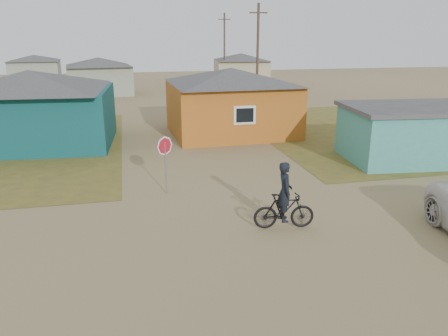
# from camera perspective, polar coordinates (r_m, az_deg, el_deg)

# --- Properties ---
(ground) EXTENTS (120.00, 120.00, 0.00)m
(ground) POSITION_cam_1_polar(r_m,az_deg,el_deg) (13.14, 4.74, -9.10)
(ground) COLOR #8E7B52
(grass_ne) EXTENTS (20.00, 18.00, 0.00)m
(grass_ne) POSITION_cam_1_polar(r_m,az_deg,el_deg) (30.51, 22.99, 4.83)
(grass_ne) COLOR olive
(grass_ne) RESTS_ON ground
(house_teal) EXTENTS (8.93, 7.08, 4.00)m
(house_teal) POSITION_cam_1_polar(r_m,az_deg,el_deg) (25.48, -23.77, 7.26)
(house_teal) COLOR #0B3B3F
(house_teal) RESTS_ON ground
(house_yellow) EXTENTS (7.72, 6.76, 3.90)m
(house_yellow) POSITION_cam_1_polar(r_m,az_deg,el_deg) (26.23, 0.97, 8.82)
(house_yellow) COLOR #AE5E1A
(house_yellow) RESTS_ON ground
(shed_turquoise) EXTENTS (6.71, 4.93, 2.60)m
(shed_turquoise) POSITION_cam_1_polar(r_m,az_deg,el_deg) (22.51, 23.40, 4.23)
(shed_turquoise) COLOR teal
(shed_turquoise) RESTS_ON ground
(house_pale_west) EXTENTS (7.04, 6.15, 3.60)m
(house_pale_west) POSITION_cam_1_polar(r_m,az_deg,el_deg) (45.46, -15.96, 11.53)
(house_pale_west) COLOR gray
(house_pale_west) RESTS_ON ground
(house_beige_east) EXTENTS (6.95, 6.05, 3.60)m
(house_beige_east) POSITION_cam_1_polar(r_m,az_deg,el_deg) (53.15, 2.26, 12.88)
(house_beige_east) COLOR tan
(house_beige_east) RESTS_ON ground
(house_pale_north) EXTENTS (6.28, 5.81, 3.40)m
(house_pale_north) POSITION_cam_1_polar(r_m,az_deg,el_deg) (58.30, -23.42, 11.80)
(house_pale_north) COLOR gray
(house_pale_north) RESTS_ON ground
(utility_pole_near) EXTENTS (1.40, 0.20, 8.00)m
(utility_pole_near) POSITION_cam_1_polar(r_m,az_deg,el_deg) (34.77, 4.40, 14.36)
(utility_pole_near) COLOR #49362B
(utility_pole_near) RESTS_ON ground
(utility_pole_far) EXTENTS (1.40, 0.20, 8.00)m
(utility_pole_far) POSITION_cam_1_polar(r_m,az_deg,el_deg) (50.49, 0.05, 15.26)
(utility_pole_far) COLOR #49362B
(utility_pole_far) RESTS_ON ground
(stop_sign) EXTENTS (0.71, 0.22, 2.22)m
(stop_sign) POSITION_cam_1_polar(r_m,az_deg,el_deg) (16.23, -7.72, 2.18)
(stop_sign) COLOR gray
(stop_sign) RESTS_ON ground
(cyclist) EXTENTS (1.95, 0.79, 2.14)m
(cyclist) POSITION_cam_1_polar(r_m,az_deg,el_deg) (13.56, 7.87, -4.75)
(cyclist) COLOR black
(cyclist) RESTS_ON ground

